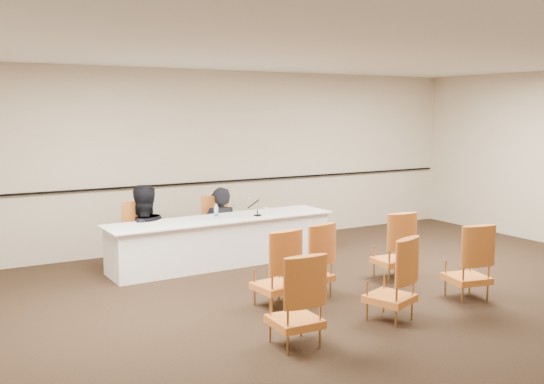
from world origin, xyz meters
The scene contains 20 objects.
floor centered at (0.00, 0.00, 0.00)m, with size 10.00×10.00×0.00m, color black.
ceiling centered at (0.00, 0.00, 3.00)m, with size 10.00×10.00×0.00m, color silver.
wall_back centered at (0.00, 4.00, 1.50)m, with size 10.00×0.04×3.00m, color #C5B59B.
wall_rail centered at (0.00, 3.96, 1.10)m, with size 9.80×0.04×0.03m, color black.
panel_table centered at (-0.57, 2.67, 0.36)m, with size 3.55×0.82×0.71m, color white, non-canonical shape.
panelist_main centered at (-0.35, 3.22, 0.31)m, with size 0.58×0.38×1.60m, color black.
panelist_main_chair centered at (-0.35, 3.22, 0.47)m, with size 0.50×0.50×0.95m, color orange, non-canonical shape.
panelist_second centered at (-1.66, 3.18, 0.32)m, with size 0.88×0.68×1.80m, color black.
panelist_second_chair centered at (-1.66, 3.18, 0.47)m, with size 0.50×0.50×0.95m, color orange, non-canonical shape.
papers centered at (-0.23, 2.59, 0.71)m, with size 0.30×0.22×0.00m, color white.
microphone centered at (-0.03, 2.55, 0.86)m, with size 0.11×0.22×0.30m, color black, non-canonical shape.
water_bottle centered at (-0.68, 2.67, 0.82)m, with size 0.07×0.07×0.22m, color teal, non-canonical shape.
drinking_glass centered at (-0.34, 2.63, 0.76)m, with size 0.06×0.06×0.10m, color silver.
coffee_cup centered at (0.14, 2.58, 0.77)m, with size 0.07×0.07×0.11m, color white.
aud_chair_front_left centered at (-0.90, 0.51, 0.47)m, with size 0.50×0.50×0.95m, color orange, non-canonical shape.
aud_chair_front_mid centered at (-0.32, 0.64, 0.47)m, with size 0.50×0.50×0.95m, color orange, non-canonical shape.
aud_chair_front_right centered at (1.12, 0.76, 0.47)m, with size 0.50×0.50×0.95m, color orange, non-canonical shape.
aud_chair_back_left centered at (-1.33, -0.61, 0.47)m, with size 0.50×0.50×0.95m, color orange, non-canonical shape.
aud_chair_back_mid centered at (-0.02, -0.51, 0.47)m, with size 0.50×0.50×0.95m, color orange, non-canonical shape.
aud_chair_back_right centered at (1.34, -0.37, 0.47)m, with size 0.50×0.50×0.95m, color orange, non-canonical shape.
Camera 1 is at (-4.40, -5.49, 2.31)m, focal length 40.00 mm.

